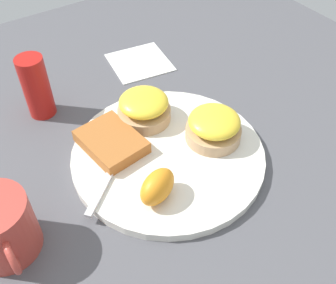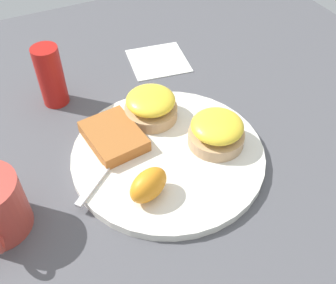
# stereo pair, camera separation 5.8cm
# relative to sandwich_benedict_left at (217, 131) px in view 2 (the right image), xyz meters

# --- Properties ---
(ground_plane) EXTENTS (1.10, 1.10, 0.00)m
(ground_plane) POSITION_rel_sandwich_benedict_left_xyz_m (-0.01, -0.07, -0.04)
(ground_plane) COLOR #4C4C51
(plate) EXTENTS (0.29, 0.29, 0.01)m
(plate) POSITION_rel_sandwich_benedict_left_xyz_m (-0.01, -0.07, -0.03)
(plate) COLOR silver
(plate) RESTS_ON ground_plane
(sandwich_benedict_left) EXTENTS (0.09, 0.09, 0.05)m
(sandwich_benedict_left) POSITION_rel_sandwich_benedict_left_xyz_m (0.00, 0.00, 0.00)
(sandwich_benedict_left) COLOR tan
(sandwich_benedict_left) RESTS_ON plate
(sandwich_benedict_right) EXTENTS (0.09, 0.09, 0.05)m
(sandwich_benedict_right) POSITION_rel_sandwich_benedict_left_xyz_m (-0.10, -0.06, 0.00)
(sandwich_benedict_right) COLOR tan
(sandwich_benedict_right) RESTS_ON plate
(hashbrown_patty) EXTENTS (0.11, 0.09, 0.02)m
(hashbrown_patty) POSITION_rel_sandwich_benedict_left_xyz_m (-0.07, -0.14, -0.01)
(hashbrown_patty) COLOR #A7602A
(hashbrown_patty) RESTS_ON plate
(orange_wedge) EXTENTS (0.06, 0.07, 0.04)m
(orange_wedge) POSITION_rel_sandwich_benedict_left_xyz_m (0.05, -0.13, -0.00)
(orange_wedge) COLOR orange
(orange_wedge) RESTS_ON plate
(fork) EXTENTS (0.16, 0.19, 0.00)m
(fork) POSITION_rel_sandwich_benedict_left_xyz_m (-0.06, -0.12, -0.02)
(fork) COLOR silver
(fork) RESTS_ON plate
(napkin) EXTENTS (0.13, 0.13, 0.00)m
(napkin) POSITION_rel_sandwich_benedict_left_xyz_m (-0.26, 0.02, -0.04)
(napkin) COLOR white
(napkin) RESTS_ON ground_plane
(condiment_bottle) EXTENTS (0.04, 0.04, 0.11)m
(condiment_bottle) POSITION_rel_sandwich_benedict_left_xyz_m (-0.22, -0.19, 0.02)
(condiment_bottle) COLOR #B21914
(condiment_bottle) RESTS_ON ground_plane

